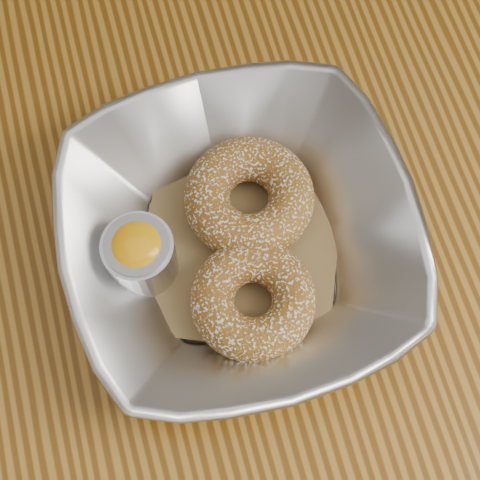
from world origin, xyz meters
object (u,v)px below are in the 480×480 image
object	(u,v)px
table	(295,207)
donut_back	(249,197)
serving_bowl	(240,240)
donut_front	(253,300)
ramekin	(140,254)

from	to	relation	value
table	donut_back	size ratio (longest dim) A/B	12.34
table	donut_back	bearing A→B (deg)	-149.95
table	serving_bowl	xyz separation A→B (m)	(-0.07, -0.06, 0.13)
serving_bowl	donut_back	world-z (taller)	serving_bowl
table	serving_bowl	size ratio (longest dim) A/B	4.75
serving_bowl	donut_front	distance (m)	0.04
table	donut_front	size ratio (longest dim) A/B	13.41
serving_bowl	donut_front	world-z (taller)	serving_bowl
donut_back	ramekin	xyz separation A→B (m)	(-0.09, -0.03, 0.01)
serving_bowl	donut_front	xyz separation A→B (m)	(-0.00, -0.04, -0.01)
donut_back	ramekin	size ratio (longest dim) A/B	1.81
serving_bowl	donut_back	distance (m)	0.04
donut_back	table	bearing A→B (deg)	30.05
donut_back	ramekin	world-z (taller)	ramekin
ramekin	donut_back	bearing A→B (deg)	16.02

